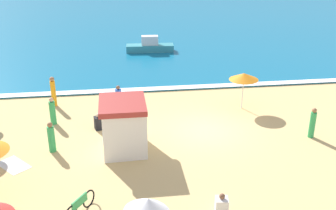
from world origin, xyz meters
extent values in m
plane|color=#D8B775|center=(0.00, 0.00, 0.00)|extent=(60.00, 60.00, 0.00)
cube|color=#146B93|center=(0.00, 28.00, 0.05)|extent=(60.00, 44.00, 0.10)
cube|color=white|center=(0.00, 6.30, 0.10)|extent=(57.00, 0.70, 0.01)
cube|color=white|center=(-4.34, -1.45, 1.13)|extent=(2.12, 2.48, 2.26)
cube|color=#A5332D|center=(-4.34, -1.45, 2.39)|extent=(2.18, 2.57, 0.26)
cylinder|color=silver|center=(2.81, 2.63, 1.08)|extent=(0.05, 0.05, 2.16)
cone|color=orange|center=(2.81, 2.63, 2.01)|extent=(2.14, 2.13, 0.42)
cone|color=white|center=(-3.78, -8.66, 1.95)|extent=(1.96, 1.93, 0.65)
torus|color=black|center=(-5.85, -5.79, 0.33)|extent=(0.45, 0.63, 0.72)
cube|color=green|center=(-6.16, -6.25, 0.55)|extent=(0.54, 0.76, 0.36)
cylinder|color=blue|center=(-4.49, 2.65, 0.79)|extent=(0.46, 0.46, 1.57)
sphere|color=brown|center=(-4.49, 2.65, 1.68)|extent=(0.23, 0.23, 0.23)
cylinder|color=orange|center=(-8.34, 4.47, 0.79)|extent=(0.42, 0.42, 1.59)
sphere|color=#9E6B47|center=(-8.34, 4.47, 1.72)|extent=(0.28, 0.28, 0.28)
cylinder|color=green|center=(-7.78, -1.20, 0.65)|extent=(0.44, 0.44, 1.31)
sphere|color=#9E6B47|center=(-7.78, -1.20, 1.42)|extent=(0.25, 0.25, 0.25)
cube|color=white|center=(-0.85, -6.90, 0.33)|extent=(0.54, 0.54, 0.66)
sphere|color=brown|center=(-0.85, -6.90, 0.76)|extent=(0.23, 0.23, 0.23)
cylinder|color=green|center=(-8.10, 1.90, 0.66)|extent=(0.46, 0.46, 1.33)
sphere|color=#DBA884|center=(-8.10, 1.90, 1.44)|extent=(0.25, 0.25, 0.25)
cube|color=black|center=(-5.62, 0.91, 0.36)|extent=(0.50, 0.50, 0.73)
sphere|color=beige|center=(-5.62, 0.91, 0.82)|extent=(0.21, 0.21, 0.21)
cylinder|color=green|center=(5.28, -1.43, 0.70)|extent=(0.34, 0.34, 1.39)
sphere|color=#9E6B47|center=(5.28, -1.43, 1.50)|extent=(0.25, 0.25, 0.25)
cube|color=white|center=(-9.41, -2.31, 0.01)|extent=(1.76, 1.81, 0.01)
cube|color=teal|center=(-1.56, 15.20, 0.40)|extent=(4.08, 1.30, 0.60)
cube|color=silver|center=(-1.56, 15.20, 1.08)|extent=(1.44, 0.72, 0.77)
camera|label=1|loc=(-4.54, -19.48, 10.07)|focal=44.60mm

